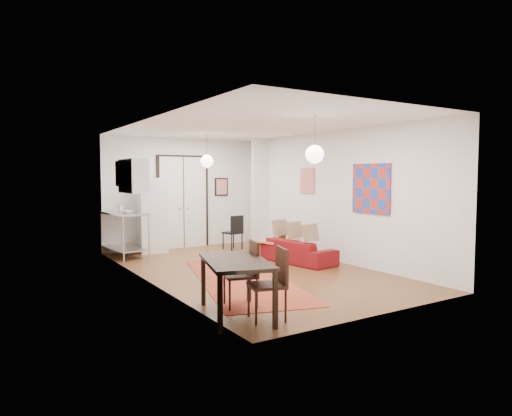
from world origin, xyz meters
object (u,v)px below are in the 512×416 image
kitchen_counter (124,227)px  dining_table (236,266)px  fridge (152,215)px  black_side_chair (231,229)px  dining_chair_far (263,277)px  dining_chair_near (237,268)px  sofa (298,251)px  coffee_table (279,242)px

kitchen_counter → dining_table: kitchen_counter is taller
fridge → dining_table: fridge is taller
black_side_chair → dining_chair_far: bearing=54.8°
dining_table → dining_chair_near: size_ratio=1.63×
fridge → dining_table: (-0.79, -5.65, -0.24)m
sofa → dining_chair_near: (-2.76, -2.16, 0.29)m
fridge → dining_chair_near: 5.25m
dining_table → black_side_chair: (2.69, 5.05, -0.17)m
kitchen_counter → dining_chair_near: 4.94m
dining_chair_near → dining_chair_far: bearing=16.4°
dining_table → black_side_chair: 5.72m
sofa → dining_table: (-3.02, -2.61, 0.43)m
coffee_table → kitchen_counter: kitchen_counter is taller
kitchen_counter → dining_chair_near: bearing=-95.0°
coffee_table → dining_chair_far: dining_chair_far is taller
sofa → coffee_table: 0.74m
dining_chair_near → black_side_chair: 5.20m
kitchen_counter → dining_table: bearing=-98.1°
dining_chair_far → sofa: bearing=152.5°
dining_table → dining_chair_near: (0.27, 0.45, -0.13)m
dining_table → coffee_table: bearing=47.9°
dining_table → dining_chair_far: size_ratio=1.63×
coffee_table → fridge: (-2.22, 2.32, 0.56)m
kitchen_counter → fridge: size_ratio=0.78×
dining_table → fridge: bearing=82.1°
dining_chair_near → black_side_chair: size_ratio=1.07×
coffee_table → black_side_chair: black_side_chair is taller
sofa → fridge: fridge is taller
fridge → dining_chair_far: (-0.52, -5.91, -0.37)m
sofa → dining_table: bearing=122.8°
fridge → sofa: bearing=-46.6°
coffee_table → kitchen_counter: bearing=145.7°
kitchen_counter → dining_chair_far: kitchen_counter is taller
sofa → kitchen_counter: (-3.01, 2.77, 0.45)m
coffee_table → black_side_chair: (-0.32, 1.71, 0.15)m
sofa → dining_chair_near: 3.51m
fridge → kitchen_counter: bearing=-153.6°
coffee_table → dining_chair_near: bearing=-133.5°
dining_chair_far → dining_table: bearing=-117.2°
coffee_table → kitchen_counter: 3.64m
sofa → black_side_chair: size_ratio=1.99×
kitchen_counter → dining_chair_near: (0.25, -4.94, -0.15)m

